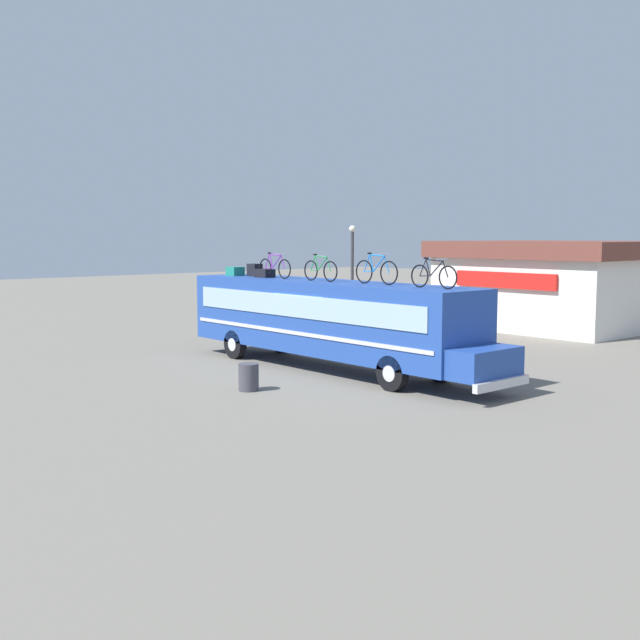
% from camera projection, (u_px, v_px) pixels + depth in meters
% --- Properties ---
extents(ground_plane, '(120.00, 120.00, 0.00)m').
position_uv_depth(ground_plane, '(325.00, 368.00, 25.56)').
color(ground_plane, slate).
extents(bus, '(12.99, 2.44, 2.88)m').
position_uv_depth(bus, '(329.00, 318.00, 25.24)').
color(bus, '#23479E').
rests_on(bus, ground).
extents(luggage_bag_1, '(0.55, 0.48, 0.32)m').
position_uv_depth(luggage_bag_1, '(235.00, 271.00, 28.75)').
color(luggage_bag_1, '#1E7F66').
rests_on(luggage_bag_1, bus).
extents(luggage_bag_2, '(0.50, 0.37, 0.45)m').
position_uv_depth(luggage_bag_2, '(255.00, 270.00, 28.32)').
color(luggage_bag_2, black).
rests_on(luggage_bag_2, bus).
extents(luggage_bag_3, '(0.67, 0.46, 0.29)m').
position_uv_depth(luggage_bag_3, '(265.00, 273.00, 27.52)').
color(luggage_bag_3, black).
rests_on(luggage_bag_3, bus).
extents(rooftop_bicycle_1, '(1.76, 0.44, 0.90)m').
position_uv_depth(rooftop_bicycle_1, '(275.00, 267.00, 26.91)').
color(rooftop_bicycle_1, black).
rests_on(rooftop_bicycle_1, bus).
extents(rooftop_bicycle_2, '(1.63, 0.44, 0.89)m').
position_uv_depth(rooftop_bicycle_2, '(320.00, 270.00, 25.19)').
color(rooftop_bicycle_2, black).
rests_on(rooftop_bicycle_2, bus).
extents(rooftop_bicycle_3, '(1.79, 0.44, 0.97)m').
position_uv_depth(rooftop_bicycle_3, '(376.00, 271.00, 23.58)').
color(rooftop_bicycle_3, black).
rests_on(rooftop_bicycle_3, bus).
extents(rooftop_bicycle_4, '(1.69, 0.44, 0.88)m').
position_uv_depth(rooftop_bicycle_4, '(433.00, 275.00, 21.76)').
color(rooftop_bicycle_4, black).
rests_on(rooftop_bicycle_4, bus).
extents(roadside_building, '(9.45, 9.01, 4.10)m').
position_uv_depth(roadside_building, '(558.00, 283.00, 37.19)').
color(roadside_building, silver).
rests_on(roadside_building, ground).
extents(trash_bin, '(0.57, 0.57, 0.77)m').
position_uv_depth(trash_bin, '(249.00, 377.00, 21.86)').
color(trash_bin, '#3F3F47').
rests_on(trash_bin, ground).
extents(street_lamp, '(0.29, 0.29, 4.80)m').
position_uv_depth(street_lamp, '(352.00, 271.00, 34.08)').
color(street_lamp, '#38383D').
rests_on(street_lamp, ground).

